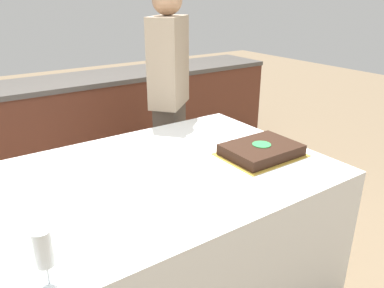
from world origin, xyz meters
name	(u,v)px	position (x,y,z in m)	size (l,w,h in m)	color
back_counter	(46,137)	(0.00, 1.66, 0.46)	(4.40, 0.58, 0.92)	#5B2D1E
dining_table	(135,247)	(0.00, 0.00, 0.39)	(1.99, 1.17, 0.77)	white
cake	(261,150)	(0.71, -0.14, 0.80)	(0.43, 0.33, 0.07)	gold
wine_glass	(43,249)	(-0.50, -0.48, 0.90)	(0.06, 0.06, 0.19)	white
side_plate_near_cake	(236,135)	(0.80, 0.16, 0.77)	(0.17, 0.17, 0.00)	white
person_cutting_cake	(169,101)	(0.71, 0.80, 0.86)	(0.41, 0.39, 1.65)	#4C4238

